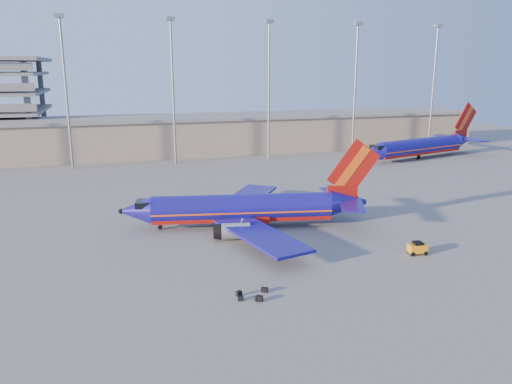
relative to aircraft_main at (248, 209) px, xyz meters
The scene contains 7 objects.
ground 3.28m from the aircraft_main, 32.71° to the right, with size 220.00×220.00×0.00m, color slate.
terminal_building 58.02m from the aircraft_main, 78.10° to the left, with size 122.00×16.00×8.50m.
light_mast_row 47.78m from the aircraft_main, 81.16° to the left, with size 101.60×1.60×28.65m.
aircraft_main is the anchor object (origin of this frame).
aircraft_second 60.69m from the aircraft_main, 36.10° to the left, with size 33.47×16.26×11.59m.
baggage_tug 20.37m from the aircraft_main, 43.96° to the right, with size 2.03×1.38×1.37m.
luggage_pile 19.82m from the aircraft_main, 104.19° to the right, with size 3.03×2.14×0.50m.
Camera 1 is at (-17.61, -55.54, 19.15)m, focal length 35.00 mm.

